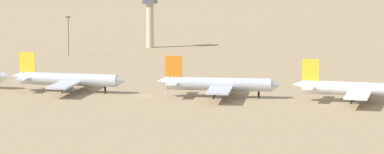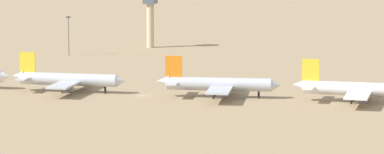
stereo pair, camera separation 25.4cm
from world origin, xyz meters
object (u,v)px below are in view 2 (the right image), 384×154
object	(u,v)px
parked_jet_orange_3	(218,84)
control_tower	(150,14)
parked_jet_yellow_2	(68,79)
parked_jet_yellow_4	(356,89)
light_pole_mid	(69,33)

from	to	relation	value
parked_jet_orange_3	control_tower	size ratio (longest dim) A/B	1.59
parked_jet_yellow_2	control_tower	xyz separation A→B (m)	(-14.10, 126.81, 10.64)
parked_jet_yellow_4	light_pole_mid	distance (m)	154.79
control_tower	light_pole_mid	distance (m)	43.22
parked_jet_orange_3	control_tower	distance (m)	139.52
parked_jet_yellow_4	parked_jet_yellow_2	bearing A→B (deg)	-178.89
parked_jet_yellow_4	parked_jet_orange_3	bearing A→B (deg)	-179.12
control_tower	light_pole_mid	bearing A→B (deg)	-122.66
control_tower	parked_jet_yellow_2	bearing A→B (deg)	-83.66
parked_jet_yellow_2	control_tower	size ratio (longest dim) A/B	1.56
parked_jet_yellow_4	control_tower	distance (m)	161.62
parked_jet_yellow_2	parked_jet_yellow_4	distance (m)	91.64
parked_jet_yellow_4	light_pole_mid	xyz separation A→B (m)	(-128.73, 85.81, 4.97)
light_pole_mid	control_tower	bearing A→B (deg)	57.34
parked_jet_orange_3	light_pole_mid	size ratio (longest dim) A/B	2.44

